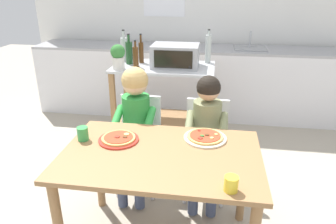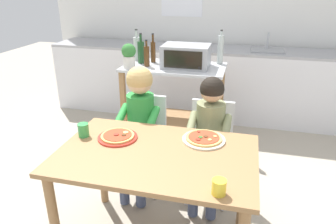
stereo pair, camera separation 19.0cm
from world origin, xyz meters
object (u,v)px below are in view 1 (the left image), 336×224
at_px(toaster_oven, 175,56).
at_px(potted_herb_plant, 118,56).
at_px(dining_table, 161,168).
at_px(pizza_plate_cream, 205,137).
at_px(pizza_plate_red_rimmed, 119,139).
at_px(bottle_tall_green_wine, 208,49).
at_px(child_in_olive_shirt, 206,128).
at_px(bottle_clear_vinegar, 136,56).
at_px(dining_chair_right, 206,142).
at_px(child_in_green_shirt, 135,117).
at_px(kitchen_island_cart, 164,94).
at_px(bottle_squat_spirits, 141,52).
at_px(bottle_slim_sauce, 129,52).
at_px(drinking_cup_green, 83,134).
at_px(drinking_cup_yellow, 231,184).
at_px(bottle_brown_beer, 124,49).
at_px(dining_chair_left, 139,137).

xyz_separation_m(toaster_oven, potted_herb_plant, (-0.54, -0.17, 0.02)).
relative_size(dining_table, pizza_plate_cream, 4.30).
bearing_deg(pizza_plate_red_rimmed, bottle_tall_green_wine, 71.01).
bearing_deg(child_in_olive_shirt, bottle_clear_vinegar, 132.49).
height_order(dining_chair_right, pizza_plate_red_rimmed, dining_chair_right).
bearing_deg(child_in_green_shirt, kitchen_island_cart, 84.42).
bearing_deg(pizza_plate_cream, dining_chair_right, 90.00).
height_order(bottle_squat_spirits, bottle_slim_sauce, bottle_slim_sauce).
distance_m(child_in_green_shirt, drinking_cup_green, 0.52).
distance_m(bottle_squat_spirits, child_in_green_shirt, 1.04).
relative_size(child_in_olive_shirt, drinking_cup_yellow, 12.84).
height_order(bottle_clear_vinegar, bottle_tall_green_wine, bottle_tall_green_wine).
height_order(child_in_green_shirt, drinking_cup_yellow, child_in_green_shirt).
xyz_separation_m(potted_herb_plant, pizza_plate_red_rimmed, (0.33, -1.13, -0.29)).
xyz_separation_m(pizza_plate_cream, drinking_cup_green, (-0.80, -0.14, 0.03)).
height_order(bottle_brown_beer, dining_chair_left, bottle_brown_beer).
distance_m(bottle_brown_beer, dining_chair_left, 1.14).
bearing_deg(drinking_cup_yellow, dining_chair_left, 126.34).
xyz_separation_m(kitchen_island_cart, bottle_tall_green_wine, (0.44, 0.21, 0.45)).
relative_size(bottle_clear_vinegar, drinking_cup_green, 2.88).
distance_m(kitchen_island_cart, bottle_clear_vinegar, 0.49).
height_order(bottle_slim_sauce, dining_chair_left, bottle_slim_sauce).
height_order(bottle_brown_beer, bottle_tall_green_wine, bottle_tall_green_wine).
relative_size(kitchen_island_cart, dining_chair_right, 1.27).
bearing_deg(dining_table, kitchen_island_cart, 98.74).
relative_size(kitchen_island_cart, pizza_plate_cream, 3.60).
height_order(child_in_olive_shirt, pizza_plate_red_rimmed, child_in_olive_shirt).
bearing_deg(pizza_plate_red_rimmed, pizza_plate_cream, 10.99).
bearing_deg(pizza_plate_cream, drinking_cup_yellow, -74.36).
bearing_deg(bottle_clear_vinegar, drinking_cup_green, -92.40).
height_order(kitchen_island_cart, potted_herb_plant, potted_herb_plant).
xyz_separation_m(dining_chair_left, pizza_plate_red_rimmed, (0.00, -0.54, 0.26)).
distance_m(bottle_tall_green_wine, dining_chair_right, 1.14).
height_order(toaster_oven, bottle_squat_spirits, bottle_squat_spirits).
distance_m(bottle_slim_sauce, child_in_green_shirt, 1.01).
height_order(bottle_squat_spirits, child_in_green_shirt, bottle_squat_spirits).
xyz_separation_m(bottle_slim_sauce, pizza_plate_red_rimmed, (0.28, -1.35, -0.28)).
height_order(toaster_oven, drinking_cup_green, toaster_oven).
bearing_deg(bottle_brown_beer, pizza_plate_cream, -55.50).
xyz_separation_m(child_in_green_shirt, drinking_cup_green, (-0.23, -0.46, 0.06)).
xyz_separation_m(bottle_tall_green_wine, child_in_green_shirt, (-0.52, -1.09, -0.34)).
bearing_deg(drinking_cup_yellow, toaster_oven, 106.44).
distance_m(toaster_oven, bottle_squat_spirits, 0.39).
height_order(child_in_green_shirt, pizza_plate_red_rimmed, child_in_green_shirt).
height_order(bottle_slim_sauce, potted_herb_plant, bottle_slim_sauce).
xyz_separation_m(bottle_slim_sauce, child_in_green_shirt, (0.28, -0.92, -0.31)).
bearing_deg(dining_chair_right, child_in_green_shirt, -169.18).
height_order(bottle_tall_green_wine, dining_chair_right, bottle_tall_green_wine).
height_order(bottle_slim_sauce, child_in_olive_shirt, bottle_slim_sauce).
distance_m(potted_herb_plant, drinking_cup_yellow, 1.90).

